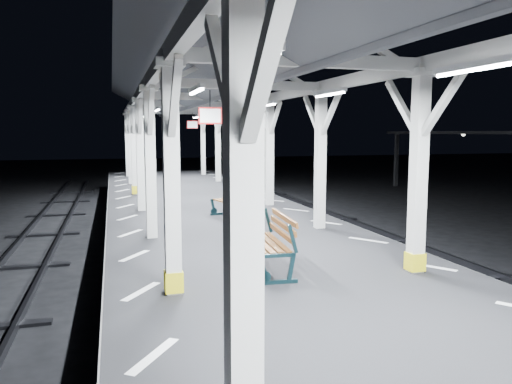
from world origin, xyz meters
name	(u,v)px	position (x,y,z in m)	size (l,w,h in m)	color
platform	(364,371)	(0.00, 0.00, 0.50)	(6.00, 50.00, 1.00)	black
hazard_stripes_left	(153,356)	(-2.45, 0.00, 1.00)	(1.00, 48.00, 0.01)	silver
canopy	(374,17)	(0.00, -0.02, 4.56)	(5.40, 49.00, 4.65)	silver
bench_mid	(272,240)	(-0.25, 2.82, 1.50)	(0.78, 1.77, 0.94)	black
bench_far	(237,201)	(0.38, 7.83, 1.49)	(0.99, 1.79, 0.92)	black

